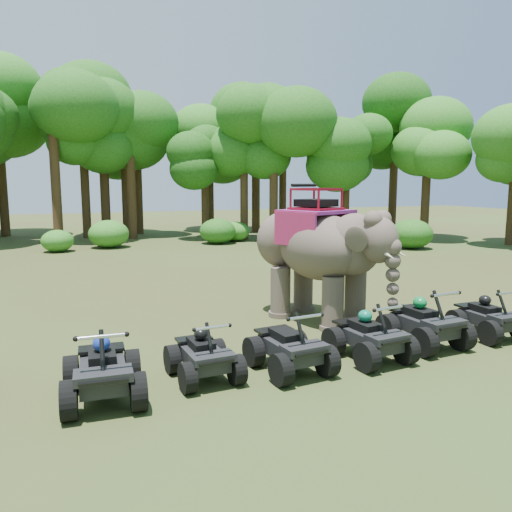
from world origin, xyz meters
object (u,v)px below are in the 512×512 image
object	(u,v)px
atv_4	(424,316)
atv_5	(489,312)
atv_0	(102,362)
elephant	(318,253)
atv_3	(369,330)
atv_2	(290,340)
atv_1	(203,349)

from	to	relation	value
atv_4	atv_5	world-z (taller)	atv_4
atv_0	atv_4	distance (m)	7.08
atv_4	elephant	bearing A→B (deg)	110.25
atv_4	atv_5	size ratio (longest dim) A/B	1.12
atv_3	elephant	bearing A→B (deg)	76.38
elephant	atv_2	distance (m)	4.05
atv_0	atv_1	xyz separation A→B (m)	(1.85, 0.29, -0.08)
atv_1	atv_4	world-z (taller)	atv_4
atv_3	atv_1	bearing A→B (deg)	170.25
atv_0	atv_5	world-z (taller)	atv_0
atv_2	atv_4	bearing A→B (deg)	-0.61
elephant	atv_1	distance (m)	5.06
elephant	atv_2	bearing A→B (deg)	-148.17
atv_2	atv_4	world-z (taller)	atv_4
atv_0	atv_2	world-z (taller)	atv_0
elephant	atv_0	bearing A→B (deg)	-173.36
elephant	atv_0	distance (m)	6.74
atv_2	atv_3	bearing A→B (deg)	-5.89
atv_0	atv_1	bearing A→B (deg)	12.11
elephant	atv_5	world-z (taller)	elephant
elephant	atv_0	xyz separation A→B (m)	(-5.83, -3.17, -1.15)
atv_1	atv_4	bearing A→B (deg)	-2.78
atv_1	atv_3	xyz separation A→B (m)	(3.53, -0.26, 0.05)
atv_2	atv_5	distance (m)	5.45
atv_0	atv_3	xyz separation A→B (m)	(5.38, 0.03, -0.04)
atv_1	atv_2	world-z (taller)	atv_2
atv_5	atv_4	bearing A→B (deg)	179.45
atv_5	atv_0	bearing A→B (deg)	-177.68
atv_0	atv_4	world-z (taller)	atv_4
elephant	atv_1	size ratio (longest dim) A/B	2.73
elephant	atv_3	bearing A→B (deg)	-120.03
atv_4	atv_5	bearing A→B (deg)	-4.29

